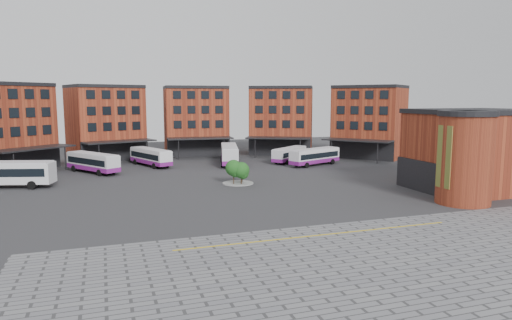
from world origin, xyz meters
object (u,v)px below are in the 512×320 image
object	(u,v)px
bus_a	(5,172)
bus_e	(289,154)
bus_c	(151,157)
tree_island	(239,171)
bus_b	(93,162)
bus_d	(229,154)
blue_car	(458,198)
bus_f	(315,156)

from	to	relation	value
bus_a	bus_e	bearing A→B (deg)	-60.68
bus_c	bus_e	distance (m)	25.65
bus_c	tree_island	bearing A→B (deg)	-88.11
bus_b	bus_d	distance (m)	23.59
bus_c	bus_e	world-z (taller)	bus_c
tree_island	bus_d	world-z (taller)	tree_island
bus_a	bus_b	world-z (taller)	bus_a
bus_a	bus_d	bearing A→B (deg)	-55.29
tree_island	bus_e	size ratio (longest dim) A/B	0.48
bus_e	blue_car	bearing A→B (deg)	-32.19
bus_a	bus_e	world-z (taller)	bus_a
tree_island	bus_b	world-z (taller)	tree_island
bus_d	bus_f	world-z (taller)	bus_d
tree_island	bus_a	world-z (taller)	bus_a
bus_f	bus_a	bearing A→B (deg)	-106.07
tree_island	bus_d	bearing A→B (deg)	78.50
bus_f	tree_island	bearing A→B (deg)	-76.55
bus_a	bus_d	distance (m)	36.40
bus_c	blue_car	size ratio (longest dim) A/B	2.87
bus_d	bus_e	size ratio (longest dim) A/B	1.39
tree_island	bus_d	distance (m)	19.78
bus_e	bus_f	world-z (taller)	bus_f
bus_e	bus_b	bearing A→B (deg)	-127.10
tree_island	bus_e	world-z (taller)	tree_island
bus_c	bus_e	bearing A→B (deg)	-29.83
bus_b	bus_e	distance (m)	35.10
bus_d	blue_car	distance (m)	42.21
bus_f	bus_e	bearing A→B (deg)	-176.45
tree_island	bus_f	distance (m)	22.47
bus_b	bus_f	bearing A→B (deg)	-39.50
tree_island	bus_c	world-z (taller)	tree_island
bus_d	blue_car	world-z (taller)	bus_d
bus_d	blue_car	size ratio (longest dim) A/B	3.26
bus_a	bus_b	distance (m)	14.53
bus_f	blue_car	bearing A→B (deg)	-18.71
bus_b	bus_d	world-z (taller)	bus_d
tree_island	bus_c	size ratio (longest dim) A/B	0.39
bus_c	bus_d	xyz separation A→B (m)	(13.86, -2.54, 0.20)
tree_island	bus_e	xyz separation A→B (m)	(15.52, 18.63, -0.39)
bus_b	bus_a	bearing A→B (deg)	-172.53
bus_e	bus_f	bearing A→B (deg)	-13.34
bus_b	bus_f	distance (m)	37.93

